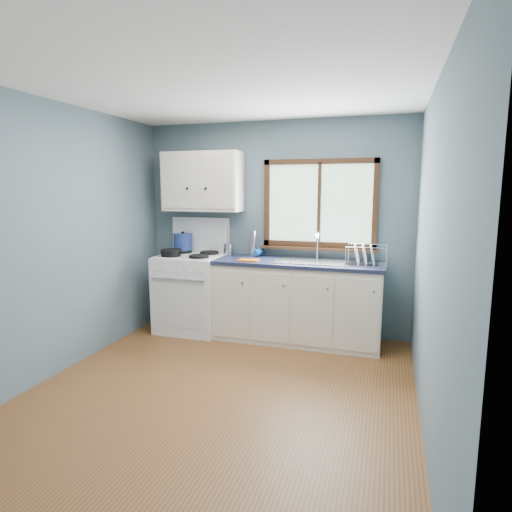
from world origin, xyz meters
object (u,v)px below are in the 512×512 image
(skillet, at_px, (171,251))
(thermos, at_px, (253,243))
(sink, at_px, (314,267))
(stockpot, at_px, (183,242))
(base_cabinets, at_px, (297,305))
(gas_range, at_px, (192,290))
(dish_rack, at_px, (365,259))
(utensil_crock, at_px, (228,249))

(skillet, xyz_separation_m, thermos, (0.90, 0.36, 0.09))
(sink, height_order, skillet, sink)
(sink, distance_m, stockpot, 1.69)
(stockpot, bearing_deg, base_cabinets, -5.48)
(gas_range, relative_size, thermos, 4.50)
(base_cabinets, height_order, dish_rack, dish_rack)
(sink, distance_m, thermos, 0.82)
(utensil_crock, bearing_deg, skillet, -149.39)
(stockpot, height_order, thermos, thermos)
(thermos, xyz_separation_m, dish_rack, (1.32, -0.22, -0.09))
(sink, bearing_deg, thermos, 165.96)
(base_cabinets, xyz_separation_m, thermos, (-0.59, 0.19, 0.66))
(skillet, bearing_deg, dish_rack, 7.61)
(utensil_crock, bearing_deg, base_cabinets, -11.35)
(gas_range, distance_m, stockpot, 0.62)
(base_cabinets, height_order, utensil_crock, utensil_crock)
(base_cabinets, bearing_deg, thermos, 161.95)
(utensil_crock, height_order, thermos, utensil_crock)
(skillet, bearing_deg, stockpot, 94.70)
(skillet, relative_size, thermos, 1.25)
(sink, relative_size, stockpot, 3.08)
(base_cabinets, distance_m, sink, 0.48)
(stockpot, xyz_separation_m, thermos, (0.90, 0.05, 0.01))
(gas_range, xyz_separation_m, sink, (1.49, 0.02, 0.37))
(base_cabinets, bearing_deg, sink, -0.13)
(utensil_crock, distance_m, thermos, 0.32)
(thermos, bearing_deg, utensil_crock, -178.00)
(sink, distance_m, skillet, 1.68)
(utensil_crock, relative_size, thermos, 1.17)
(base_cabinets, bearing_deg, skillet, -173.66)
(base_cabinets, bearing_deg, stockpot, 174.52)
(base_cabinets, distance_m, skillet, 1.60)
(stockpot, bearing_deg, thermos, 3.11)
(base_cabinets, relative_size, stockpot, 6.79)
(base_cabinets, relative_size, sink, 2.20)
(gas_range, xyz_separation_m, dish_rack, (2.04, -0.01, 0.48))
(skillet, relative_size, stockpot, 1.39)
(gas_range, xyz_separation_m, stockpot, (-0.18, 0.16, 0.57))
(base_cabinets, height_order, sink, sink)
(sink, relative_size, thermos, 2.78)
(base_cabinets, distance_m, stockpot, 1.63)
(stockpot, relative_size, utensil_crock, 0.77)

